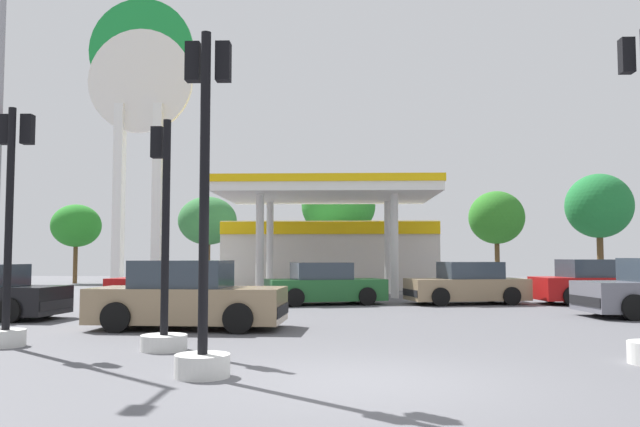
# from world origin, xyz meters

# --- Properties ---
(ground_plane) EXTENTS (90.00, 90.00, 0.00)m
(ground_plane) POSITION_xyz_m (0.00, 0.00, 0.00)
(ground_plane) COLOR #56565B
(ground_plane) RESTS_ON ground
(gas_station) EXTENTS (10.67, 13.92, 4.82)m
(gas_station) POSITION_xyz_m (-0.95, 24.93, 2.07)
(gas_station) COLOR beige
(gas_station) RESTS_ON ground
(station_pole_sign) EXTENTS (4.70, 0.56, 13.25)m
(station_pole_sign) POSITION_xyz_m (-9.34, 19.31, 8.56)
(station_pole_sign) COLOR white
(station_pole_sign) RESTS_ON ground
(car_1) EXTENTS (4.36, 2.50, 1.47)m
(car_1) POSITION_xyz_m (4.03, 14.06, 0.66)
(car_1) COLOR black
(car_1) RESTS_ON ground
(car_2) EXTENTS (4.33, 2.28, 1.49)m
(car_2) POSITION_xyz_m (-6.40, 13.76, 0.67)
(car_2) COLOR black
(car_2) RESTS_ON ground
(car_4) EXTENTS (4.47, 2.18, 1.57)m
(car_4) POSITION_xyz_m (-3.90, 6.10, 0.71)
(car_4) COLOR black
(car_4) RESTS_ON ground
(car_5) EXTENTS (4.35, 2.76, 1.45)m
(car_5) POSITION_xyz_m (-0.94, 13.70, 0.66)
(car_5) COLOR black
(car_5) RESTS_ON ground
(car_6) EXTENTS (4.50, 2.32, 1.55)m
(car_6) POSITION_xyz_m (8.59, 14.23, 0.70)
(car_6) COLOR black
(car_6) RESTS_ON ground
(traffic_signal_1) EXTENTS (0.82, 0.82, 4.14)m
(traffic_signal_1) POSITION_xyz_m (-3.52, 2.68, 1.08)
(traffic_signal_1) COLOR silver
(traffic_signal_1) RESTS_ON ground
(traffic_signal_2) EXTENTS (0.72, 0.72, 4.48)m
(traffic_signal_2) POSITION_xyz_m (-6.57, 3.09, 1.61)
(traffic_signal_2) COLOR silver
(traffic_signal_2) RESTS_ON ground
(traffic_signal_3) EXTENTS (0.77, 0.77, 4.87)m
(traffic_signal_3) POSITION_xyz_m (-2.27, 0.22, 1.65)
(traffic_signal_3) COLOR silver
(traffic_signal_3) RESTS_ON ground
(tree_0) EXTENTS (3.00, 3.00, 4.84)m
(tree_0) POSITION_xyz_m (-16.66, 30.21, 3.52)
(tree_0) COLOR brown
(tree_0) RESTS_ON ground
(tree_1) EXTENTS (3.61, 3.61, 5.34)m
(tree_1) POSITION_xyz_m (-8.65, 30.72, 3.83)
(tree_1) COLOR brown
(tree_1) RESTS_ON ground
(tree_2) EXTENTS (4.68, 4.68, 6.85)m
(tree_2) POSITION_xyz_m (-0.57, 31.98, 4.83)
(tree_2) COLOR brown
(tree_2) RESTS_ON ground
(tree_3) EXTENTS (3.43, 3.43, 5.71)m
(tree_3) POSITION_xyz_m (9.26, 31.58, 4.05)
(tree_3) COLOR brown
(tree_3) RESTS_ON ground
(tree_4) EXTENTS (4.09, 4.09, 6.84)m
(tree_4) POSITION_xyz_m (15.79, 32.15, 4.80)
(tree_4) COLOR brown
(tree_4) RESTS_ON ground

